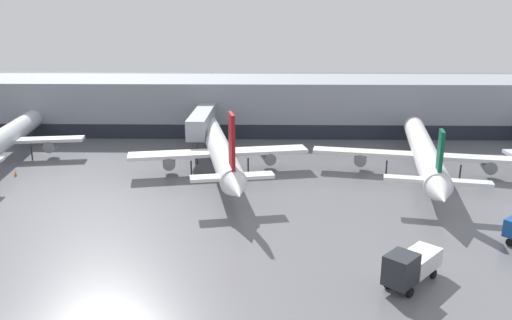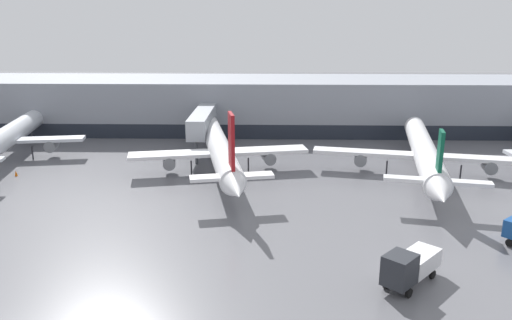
{
  "view_description": "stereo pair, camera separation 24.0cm",
  "coord_description": "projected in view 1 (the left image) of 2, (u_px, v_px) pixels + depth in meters",
  "views": [
    {
      "loc": [
        17.06,
        -26.09,
        19.23
      ],
      "look_at": [
        15.89,
        30.86,
        3.0
      ],
      "focal_mm": 35.0,
      "sensor_mm": 36.0,
      "label": 1
    },
    {
      "loc": [
        17.3,
        -26.08,
        19.23
      ],
      "look_at": [
        15.89,
        30.86,
        3.0
      ],
      "focal_mm": 35.0,
      "sensor_mm": 36.0,
      "label": 2
    }
  ],
  "objects": [
    {
      "name": "parked_jet_0",
      "position": [
        7.0,
        137.0,
        69.74
      ],
      "size": [
        20.82,
        37.93,
        9.81
      ],
      "rotation": [
        0.0,
        0.0,
        1.73
      ],
      "color": "silver",
      "rests_on": "ground_plane"
    },
    {
      "name": "parked_jet_3",
      "position": [
        424.0,
        152.0,
        62.91
      ],
      "size": [
        27.72,
        37.26,
        8.57
      ],
      "rotation": [
        0.0,
        0.0,
        1.38
      ],
      "color": "white",
      "rests_on": "ground_plane"
    },
    {
      "name": "service_truck_1",
      "position": [
        411.0,
        265.0,
        37.03
      ],
      "size": [
        5.48,
        5.71,
        2.94
      ],
      "rotation": [
        0.0,
        0.0,
        3.97
      ],
      "color": "silver",
      "rests_on": "ground_plane"
    },
    {
      "name": "terminal_building",
      "position": [
        170.0,
        104.0,
        88.93
      ],
      "size": [
        160.0,
        31.34,
        9.0
      ],
      "color": "gray",
      "rests_on": "ground_plane"
    },
    {
      "name": "traffic_cone_0",
      "position": [
        15.0,
        174.0,
        62.91
      ],
      "size": [
        0.38,
        0.38,
        0.69
      ],
      "color": "orange",
      "rests_on": "ground_plane"
    },
    {
      "name": "parked_jet_2",
      "position": [
        219.0,
        149.0,
        63.74
      ],
      "size": [
        23.0,
        36.92,
        10.11
      ],
      "rotation": [
        0.0,
        0.0,
        1.77
      ],
      "color": "white",
      "rests_on": "ground_plane"
    }
  ]
}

